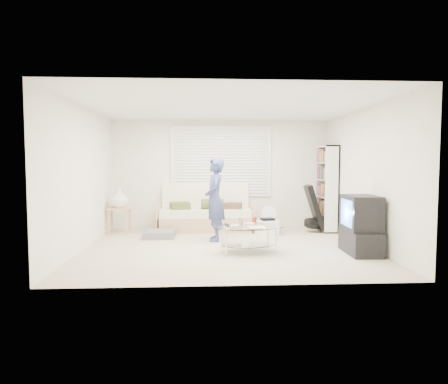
{
  "coord_description": "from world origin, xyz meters",
  "views": [
    {
      "loc": [
        -0.43,
        -7.05,
        1.5
      ],
      "look_at": [
        -0.03,
        0.3,
        0.98
      ],
      "focal_mm": 32.0,
      "sensor_mm": 36.0,
      "label": 1
    }
  ],
  "objects": [
    {
      "name": "guitar_case",
      "position": [
        2.0,
        1.49,
        0.46
      ],
      "size": [
        0.44,
        0.38,
        1.01
      ],
      "color": "black",
      "rests_on": "ground"
    },
    {
      "name": "window_blinds",
      "position": [
        0.0,
        2.2,
        1.55
      ],
      "size": [
        2.32,
        0.08,
        1.62
      ],
      "color": "silver",
      "rests_on": "ground"
    },
    {
      "name": "side_table",
      "position": [
        -2.22,
        1.58,
        0.72
      ],
      "size": [
        0.49,
        0.39,
        0.97
      ],
      "color": "tan",
      "rests_on": "ground"
    },
    {
      "name": "ground",
      "position": [
        0.0,
        0.0,
        0.0
      ],
      "size": [
        5.0,
        5.0,
        0.0
      ],
      "primitive_type": "plane",
      "color": "tan",
      "rests_on": "ground"
    },
    {
      "name": "storage_bin",
      "position": [
        0.95,
        1.32,
        0.16
      ],
      "size": [
        0.56,
        0.45,
        0.34
      ],
      "color": "white",
      "rests_on": "ground"
    },
    {
      "name": "bookshelf",
      "position": [
        2.32,
        1.69,
        0.95
      ],
      "size": [
        0.3,
        0.8,
        1.9
      ],
      "color": "white",
      "rests_on": "ground"
    },
    {
      "name": "room_shell",
      "position": [
        0.0,
        0.48,
        1.63
      ],
      "size": [
        5.02,
        4.52,
        2.51
      ],
      "color": "silver",
      "rests_on": "ground"
    },
    {
      "name": "tv_unit",
      "position": [
        2.2,
        -0.6,
        0.47
      ],
      "size": [
        0.52,
        0.91,
        0.97
      ],
      "color": "black",
      "rests_on": "ground"
    },
    {
      "name": "coffee_table",
      "position": [
        0.33,
        -0.41,
        0.36
      ],
      "size": [
        1.29,
        0.9,
        0.57
      ],
      "color": "silver",
      "rests_on": "ground"
    },
    {
      "name": "standing_person",
      "position": [
        -0.19,
        0.64,
        0.81
      ],
      "size": [
        0.39,
        0.59,
        1.62
      ],
      "primitive_type": "imported",
      "rotation": [
        0.0,
        0.0,
        -1.56
      ],
      "color": "navy",
      "rests_on": "ground"
    },
    {
      "name": "grey_floor_pillow",
      "position": [
        -1.3,
        1.05,
        0.07
      ],
      "size": [
        0.62,
        0.62,
        0.14
      ],
      "primitive_type": "cube",
      "rotation": [
        0.0,
        0.0,
        0.01
      ],
      "color": "slate",
      "rests_on": "ground"
    },
    {
      "name": "futon_sofa",
      "position": [
        -0.36,
        1.87,
        0.34
      ],
      "size": [
        2.13,
        0.86,
        1.04
      ],
      "color": "tan",
      "rests_on": "ground"
    },
    {
      "name": "floor_fan",
      "position": [
        1.03,
        1.64,
        0.33
      ],
      "size": [
        0.35,
        0.23,
        0.57
      ],
      "color": "white",
      "rests_on": "ground"
    }
  ]
}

